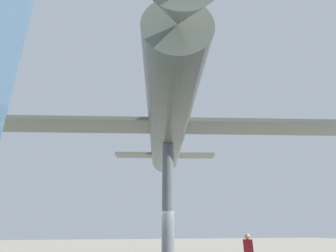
% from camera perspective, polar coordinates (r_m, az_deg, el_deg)
% --- Properties ---
extents(support_pylon_central, '(0.55, 0.55, 5.62)m').
position_cam_1_polar(support_pylon_central, '(12.20, 0.00, -16.64)').
color(support_pylon_central, slate).
rests_on(support_pylon_central, ground_plane).
extents(suspended_airplane, '(21.94, 15.63, 3.27)m').
position_cam_1_polar(suspended_airplane, '(12.85, 0.04, 0.42)').
color(suspended_airplane, slate).
rests_on(suspended_airplane, support_pylon_central).
extents(visitor_person, '(0.46, 0.38, 1.59)m').
position_cam_1_polar(visitor_person, '(12.88, 17.15, -24.51)').
color(visitor_person, '#232328').
rests_on(visitor_person, ground_plane).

